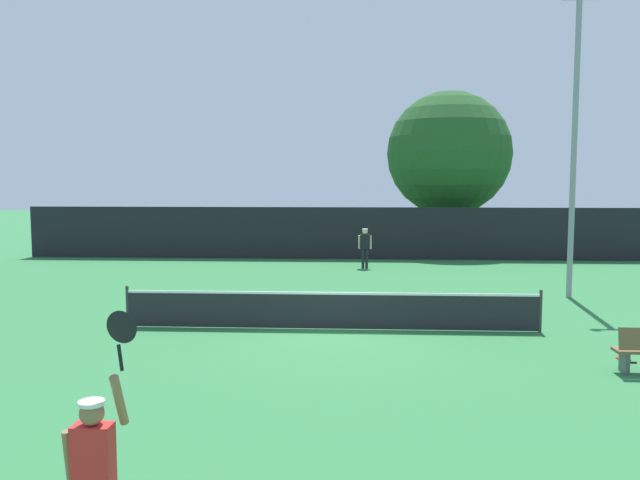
{
  "coord_description": "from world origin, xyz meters",
  "views": [
    {
      "loc": [
        0.62,
        -16.21,
        3.84
      ],
      "look_at": [
        -0.57,
        5.55,
        1.76
      ],
      "focal_mm": 36.34,
      "sensor_mm": 36.0,
      "label": 1
    }
  ],
  "objects_px": {
    "player_serving": "(95,458)",
    "tennis_ball": "(264,306)",
    "parked_car_mid": "(384,230)",
    "large_tree": "(449,154)",
    "player_receiving": "(365,244)",
    "light_pole": "(575,128)",
    "spare_racket": "(624,359)",
    "parked_car_near": "(200,230)"
  },
  "relations": [
    {
      "from": "player_receiving",
      "to": "spare_racket",
      "type": "height_order",
      "value": "player_receiving"
    },
    {
      "from": "tennis_ball",
      "to": "player_receiving",
      "type": "bearing_deg",
      "value": 70.03
    },
    {
      "from": "tennis_ball",
      "to": "spare_racket",
      "type": "relative_size",
      "value": 0.13
    },
    {
      "from": "parked_car_mid",
      "to": "large_tree",
      "type": "bearing_deg",
      "value": -44.58
    },
    {
      "from": "tennis_ball",
      "to": "large_tree",
      "type": "relative_size",
      "value": 0.01
    },
    {
      "from": "spare_racket",
      "to": "parked_car_mid",
      "type": "relative_size",
      "value": 0.12
    },
    {
      "from": "spare_racket",
      "to": "parked_car_mid",
      "type": "xyz_separation_m",
      "value": [
        -4.02,
        24.65,
        0.76
      ]
    },
    {
      "from": "player_serving",
      "to": "spare_racket",
      "type": "relative_size",
      "value": 4.95
    },
    {
      "from": "player_serving",
      "to": "light_pole",
      "type": "distance_m",
      "value": 18.38
    },
    {
      "from": "tennis_ball",
      "to": "parked_car_near",
      "type": "height_order",
      "value": "parked_car_near"
    },
    {
      "from": "large_tree",
      "to": "parked_car_near",
      "type": "distance_m",
      "value": 15.1
    },
    {
      "from": "parked_car_mid",
      "to": "light_pole",
      "type": "bearing_deg",
      "value": -69.31
    },
    {
      "from": "player_receiving",
      "to": "light_pole",
      "type": "distance_m",
      "value": 10.21
    },
    {
      "from": "spare_racket",
      "to": "player_receiving",
      "type": "bearing_deg",
      "value": 111.02
    },
    {
      "from": "tennis_ball",
      "to": "large_tree",
      "type": "bearing_deg",
      "value": 64.16
    },
    {
      "from": "spare_racket",
      "to": "light_pole",
      "type": "height_order",
      "value": "light_pole"
    },
    {
      "from": "light_pole",
      "to": "tennis_ball",
      "type": "bearing_deg",
      "value": -167.84
    },
    {
      "from": "large_tree",
      "to": "parked_car_mid",
      "type": "relative_size",
      "value": 1.95
    },
    {
      "from": "player_receiving",
      "to": "light_pole",
      "type": "xyz_separation_m",
      "value": [
        6.5,
        -6.53,
        4.38
      ]
    },
    {
      "from": "spare_racket",
      "to": "large_tree",
      "type": "distance_m",
      "value": 21.64
    },
    {
      "from": "light_pole",
      "to": "large_tree",
      "type": "height_order",
      "value": "light_pole"
    },
    {
      "from": "player_serving",
      "to": "parked_car_near",
      "type": "distance_m",
      "value": 32.53
    },
    {
      "from": "large_tree",
      "to": "spare_racket",
      "type": "bearing_deg",
      "value": -87.81
    },
    {
      "from": "player_serving",
      "to": "parked_car_mid",
      "type": "xyz_separation_m",
      "value": [
        4.22,
        32.53,
        -0.36
      ]
    },
    {
      "from": "light_pole",
      "to": "parked_car_mid",
      "type": "distance_m",
      "value": 18.7
    },
    {
      "from": "spare_racket",
      "to": "tennis_ball",
      "type": "bearing_deg",
      "value": 148.23
    },
    {
      "from": "player_serving",
      "to": "parked_car_mid",
      "type": "distance_m",
      "value": 32.8
    },
    {
      "from": "player_serving",
      "to": "player_receiving",
      "type": "height_order",
      "value": "player_serving"
    },
    {
      "from": "player_serving",
      "to": "tennis_ball",
      "type": "xyz_separation_m",
      "value": [
        -0.2,
        13.11,
        -1.1
      ]
    },
    {
      "from": "tennis_ball",
      "to": "parked_car_near",
      "type": "relative_size",
      "value": 0.02
    },
    {
      "from": "player_receiving",
      "to": "large_tree",
      "type": "distance_m",
      "value": 9.42
    },
    {
      "from": "player_serving",
      "to": "player_receiving",
      "type": "bearing_deg",
      "value": 82.32
    },
    {
      "from": "player_receiving",
      "to": "parked_car_near",
      "type": "height_order",
      "value": "player_receiving"
    },
    {
      "from": "player_serving",
      "to": "parked_car_mid",
      "type": "height_order",
      "value": "player_serving"
    },
    {
      "from": "parked_car_mid",
      "to": "tennis_ball",
      "type": "bearing_deg",
      "value": -98.85
    },
    {
      "from": "player_serving",
      "to": "tennis_ball",
      "type": "relative_size",
      "value": 37.74
    },
    {
      "from": "tennis_ball",
      "to": "parked_car_near",
      "type": "xyz_separation_m",
      "value": [
        -6.51,
        18.73,
        0.74
      ]
    },
    {
      "from": "player_serving",
      "to": "parked_car_near",
      "type": "relative_size",
      "value": 0.59
    },
    {
      "from": "large_tree",
      "to": "tennis_ball",
      "type": "bearing_deg",
      "value": -115.84
    },
    {
      "from": "large_tree",
      "to": "parked_car_mid",
      "type": "xyz_separation_m",
      "value": [
        -3.22,
        3.64,
        -4.37
      ]
    },
    {
      "from": "player_receiving",
      "to": "parked_car_mid",
      "type": "xyz_separation_m",
      "value": [
        1.3,
        10.81,
        -0.26
      ]
    },
    {
      "from": "player_receiving",
      "to": "parked_car_mid",
      "type": "bearing_deg",
      "value": -96.83
    }
  ]
}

